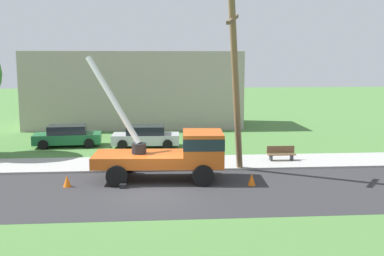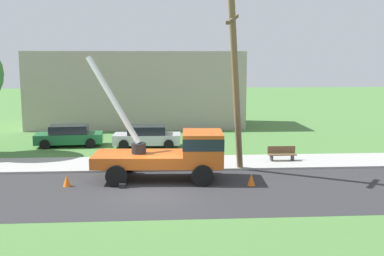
{
  "view_description": "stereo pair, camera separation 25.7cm",
  "coord_description": "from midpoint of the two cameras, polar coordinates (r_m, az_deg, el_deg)",
  "views": [
    {
      "loc": [
        0.15,
        -19.98,
        5.87
      ],
      "look_at": [
        1.96,
        3.03,
        2.38
      ],
      "focal_mm": 43.51,
      "sensor_mm": 36.0,
      "label": 1
    },
    {
      "loc": [
        0.41,
        -20.0,
        5.87
      ],
      "look_at": [
        1.96,
        3.03,
        2.38
      ],
      "focal_mm": 43.51,
      "sensor_mm": 36.0,
      "label": 2
    }
  ],
  "objects": [
    {
      "name": "ground_plane",
      "position": [
        32.53,
        -4.91,
        -1.83
      ],
      "size": [
        120.0,
        120.0,
        0.0
      ],
      "primitive_type": "plane",
      "color": "#477538"
    },
    {
      "name": "road_asphalt",
      "position": [
        20.84,
        -5.13,
        -7.79
      ],
      "size": [
        80.0,
        7.37,
        0.01
      ],
      "primitive_type": "cube",
      "color": "#2B2B2D",
      "rests_on": "ground"
    },
    {
      "name": "sidewalk_strip",
      "position": [
        26.05,
        -5.01,
        -4.35
      ],
      "size": [
        80.0,
        3.42,
        0.1
      ],
      "primitive_type": "cube",
      "color": "#9E9E99",
      "rests_on": "ground"
    },
    {
      "name": "utility_truck",
      "position": [
        22.51,
        -2.3,
        -2.84
      ],
      "size": [
        6.75,
        3.21,
        5.98
      ],
      "color": "#C65119",
      "rests_on": "ground"
    },
    {
      "name": "leaning_utility_pole",
      "position": [
        23.23,
        5.06,
        5.21
      ],
      "size": [
        1.43,
        2.9,
        8.79
      ],
      "color": "brown",
      "rests_on": "ground"
    },
    {
      "name": "traffic_cone_ahead",
      "position": [
        21.87,
        7.0,
        -6.28
      ],
      "size": [
        0.36,
        0.36,
        0.56
      ],
      "primitive_type": "cone",
      "color": "orange",
      "rests_on": "ground"
    },
    {
      "name": "traffic_cone_behind",
      "position": [
        22.25,
        -15.39,
        -6.27
      ],
      "size": [
        0.36,
        0.36,
        0.56
      ],
      "primitive_type": "cone",
      "color": "orange",
      "rests_on": "ground"
    },
    {
      "name": "parked_sedan_green",
      "position": [
        32.17,
        -15.23,
        -0.93
      ],
      "size": [
        4.52,
        2.23,
        1.42
      ],
      "color": "#1E6638",
      "rests_on": "ground"
    },
    {
      "name": "parked_sedan_silver",
      "position": [
        31.0,
        -5.92,
        -1.02
      ],
      "size": [
        4.47,
        2.14,
        1.42
      ],
      "color": "#B7B7BF",
      "rests_on": "ground"
    },
    {
      "name": "park_bench",
      "position": [
        26.94,
        10.59,
        -3.13
      ],
      "size": [
        1.6,
        0.45,
        0.9
      ],
      "color": "brown",
      "rests_on": "ground"
    },
    {
      "name": "lowrise_building_backdrop",
      "position": [
        40.58,
        -7.2,
        4.76
      ],
      "size": [
        18.0,
        6.0,
        6.4
      ],
      "primitive_type": "cube",
      "color": "#A5998C",
      "rests_on": "ground"
    }
  ]
}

